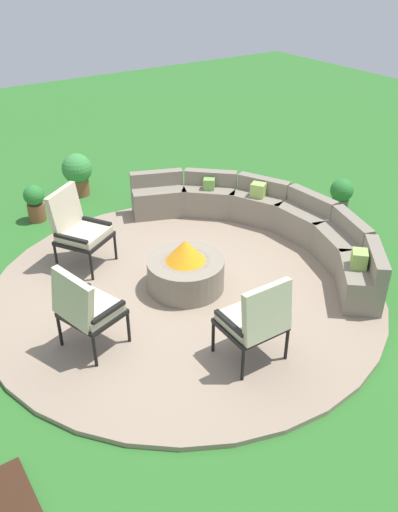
{
  "coord_description": "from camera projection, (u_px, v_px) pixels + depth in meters",
  "views": [
    {
      "loc": [
        4.7,
        -2.96,
        3.86
      ],
      "look_at": [
        0.0,
        0.2,
        0.45
      ],
      "focal_mm": 37.16,
      "sensor_mm": 36.0,
      "label": 1
    }
  ],
  "objects": [
    {
      "name": "fire_pit",
      "position": [
        186.0,
        270.0,
        6.59
      ],
      "size": [
        0.97,
        0.97,
        0.68
      ],
      "color": "gray",
      "rests_on": "patio_circle"
    },
    {
      "name": "lounge_chair_front_left",
      "position": [
        77.0,
        227.0,
        6.93
      ],
      "size": [
        0.82,
        0.83,
        1.07
      ],
      "rotation": [
        0.0,
        0.0,
        5.26
      ],
      "color": "black",
      "rests_on": "patio_circle"
    },
    {
      "name": "lounge_chair_front_right",
      "position": [
        85.0,
        307.0,
        5.46
      ],
      "size": [
        0.72,
        0.7,
        1.02
      ],
      "rotation": [
        0.0,
        0.0,
        6.61
      ],
      "color": "black",
      "rests_on": "patio_circle"
    },
    {
      "name": "potted_plant_2",
      "position": [
        77.0,
        172.0,
        9.07
      ],
      "size": [
        0.51,
        0.51,
        0.74
      ],
      "color": "brown",
      "rests_on": "ground_plane"
    },
    {
      "name": "potted_plant_0",
      "position": [
        35.0,
        202.0,
        8.27
      ],
      "size": [
        0.32,
        0.32,
        0.59
      ],
      "color": "brown",
      "rests_on": "ground_plane"
    },
    {
      "name": "potted_plant_1",
      "position": [
        341.0,
        195.0,
        8.41
      ],
      "size": [
        0.37,
        0.37,
        0.62
      ],
      "color": "#605B56",
      "rests_on": "ground_plane"
    },
    {
      "name": "patio_circle",
      "position": [
        186.0,
        289.0,
        6.74
      ],
      "size": [
        4.95,
        4.95,
        0.06
      ],
      "primitive_type": "cylinder",
      "color": "gray",
      "rests_on": "ground_plane"
    },
    {
      "name": "lounge_chair_back_left",
      "position": [
        256.0,
        318.0,
        5.3
      ],
      "size": [
        0.59,
        0.61,
        1.0
      ],
      "rotation": [
        0.0,
        0.0,
        7.84
      ],
      "color": "black",
      "rests_on": "patio_circle"
    },
    {
      "name": "ground_plane",
      "position": [
        186.0,
        291.0,
        6.75
      ],
      "size": [
        24.0,
        24.0,
        0.0
      ],
      "primitive_type": "plane",
      "color": "#2D6B28"
    },
    {
      "name": "curved_stone_bench",
      "position": [
        266.0,
        221.0,
        7.68
      ],
      "size": [
        4.16,
        2.07,
        0.67
      ],
      "color": "gray",
      "rests_on": "patio_circle"
    }
  ]
}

